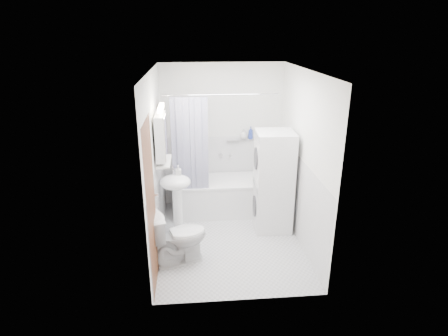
{
  "coord_description": "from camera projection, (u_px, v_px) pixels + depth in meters",
  "views": [
    {
      "loc": [
        -0.5,
        -4.72,
        2.87
      ],
      "look_at": [
        -0.07,
        0.15,
        1.06
      ],
      "focal_mm": 30.0,
      "sensor_mm": 36.0,
      "label": 1
    }
  ],
  "objects": [
    {
      "name": "tub_spout",
      "position": [
        230.0,
        155.0,
        6.32
      ],
      "size": [
        0.04,
        0.12,
        0.04
      ],
      "primitive_type": "cylinder",
      "rotation": [
        1.57,
        0.0,
        0.0
      ],
      "color": "silver",
      "rests_on": "room_walls"
    },
    {
      "name": "towel",
      "position": [
        162.0,
        131.0,
        5.57
      ],
      "size": [
        0.07,
        0.36,
        0.86
      ],
      "color": "maroon",
      "rests_on": "room_walls"
    },
    {
      "name": "door",
      "position": [
        157.0,
        195.0,
        4.51
      ],
      "size": [
        0.05,
        2.0,
        2.0
      ],
      "color": "brown",
      "rests_on": "ground"
    },
    {
      "name": "curtain_rod",
      "position": [
        221.0,
        95.0,
        5.33
      ],
      "size": [
        1.67,
        0.02,
        0.02
      ],
      "primitive_type": "cylinder",
      "rotation": [
        0.0,
        1.57,
        0.0
      ],
      "color": "silver",
      "rests_on": "room_walls"
    },
    {
      "name": "wainscot",
      "position": [
        228.0,
        194.0,
        5.51
      ],
      "size": [
        1.98,
        2.58,
        2.58
      ],
      "color": "white",
      "rests_on": "ground"
    },
    {
      "name": "toilet",
      "position": [
        178.0,
        237.0,
        4.82
      ],
      "size": [
        0.84,
        0.64,
        0.73
      ],
      "primitive_type": "imported",
      "rotation": [
        0.0,
        0.0,
        1.9
      ],
      "color": "white",
      "rests_on": "ground"
    },
    {
      "name": "room_walls",
      "position": [
        230.0,
        142.0,
        4.93
      ],
      "size": [
        2.6,
        2.6,
        2.6
      ],
      "color": "white",
      "rests_on": "ground"
    },
    {
      "name": "shelf",
      "position": [
        164.0,
        161.0,
        5.05
      ],
      "size": [
        0.18,
        0.54,
        0.02
      ],
      "primitive_type": "cube",
      "color": "silver",
      "rests_on": "room_walls"
    },
    {
      "name": "shampoo_b",
      "position": [
        251.0,
        137.0,
        6.23
      ],
      "size": [
        0.08,
        0.21,
        0.08
      ],
      "primitive_type": "imported",
      "color": "#253996",
      "rests_on": "shower_caddy"
    },
    {
      "name": "shower_caddy",
      "position": [
        233.0,
        140.0,
        6.22
      ],
      "size": [
        0.22,
        0.06,
        0.02
      ],
      "primitive_type": "cube",
      "color": "silver",
      "rests_on": "room_walls"
    },
    {
      "name": "medicine_cabinet",
      "position": [
        161.0,
        135.0,
        4.93
      ],
      "size": [
        0.13,
        0.5,
        0.71
      ],
      "color": "white",
      "rests_on": "room_walls"
    },
    {
      "name": "floor",
      "position": [
        230.0,
        240.0,
        5.45
      ],
      "size": [
        2.6,
        2.6,
        0.0
      ],
      "primitive_type": "plane",
      "color": "silver",
      "rests_on": "ground"
    },
    {
      "name": "soap_pump",
      "position": [
        178.0,
        174.0,
        5.29
      ],
      "size": [
        0.08,
        0.17,
        0.08
      ],
      "primitive_type": "imported",
      "color": "gray",
      "rests_on": "sink"
    },
    {
      "name": "bathtub",
      "position": [
        220.0,
        194.0,
        6.19
      ],
      "size": [
        1.49,
        0.71,
        0.57
      ],
      "color": "white",
      "rests_on": "ground"
    },
    {
      "name": "sink",
      "position": [
        176.0,
        192.0,
        5.33
      ],
      "size": [
        0.44,
        0.37,
        1.04
      ],
      "color": "white",
      "rests_on": "ground"
    },
    {
      "name": "shelf_bottle",
      "position": [
        163.0,
        162.0,
        4.9
      ],
      "size": [
        0.07,
        0.18,
        0.07
      ],
      "primitive_type": "imported",
      "color": "gray",
      "rests_on": "shelf"
    },
    {
      "name": "shampoo_a",
      "position": [
        243.0,
        135.0,
        6.21
      ],
      "size": [
        0.13,
        0.17,
        0.13
      ],
      "primitive_type": "imported",
      "color": "gray",
      "rests_on": "shower_caddy"
    },
    {
      "name": "shelf_cup",
      "position": [
        164.0,
        154.0,
        5.14
      ],
      "size": [
        0.1,
        0.09,
        0.1
      ],
      "primitive_type": "imported",
      "color": "gray",
      "rests_on": "shelf"
    },
    {
      "name": "washer_dryer",
      "position": [
        273.0,
        182.0,
        5.53
      ],
      "size": [
        0.57,
        0.56,
        1.52
      ],
      "rotation": [
        0.0,
        0.0,
        -0.04
      ],
      "color": "white",
      "rests_on": "ground"
    },
    {
      "name": "shower_curtain",
      "position": [
        190.0,
        146.0,
        5.56
      ],
      "size": [
        0.55,
        0.02,
        1.45
      ],
      "color": "#15154B",
      "rests_on": "curtain_rod"
    }
  ]
}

